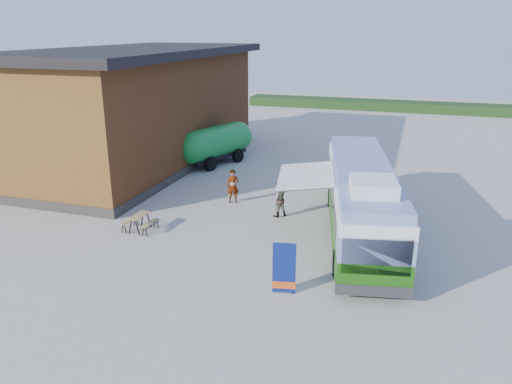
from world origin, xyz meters
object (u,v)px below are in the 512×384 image
(bus, at_px, (361,197))
(person_a, at_px, (233,186))
(picnic_table, at_px, (140,219))
(slurry_tanker, at_px, (215,143))
(person_b, at_px, (278,199))
(banner, at_px, (284,273))

(bus, relative_size, person_a, 6.90)
(bus, height_order, picnic_table, bus)
(picnic_table, height_order, person_a, person_a)
(picnic_table, distance_m, slurry_tanker, 11.77)
(person_b, relative_size, slurry_tanker, 0.26)
(person_a, height_order, slurry_tanker, slurry_tanker)
(person_b, bearing_deg, banner, 66.58)
(person_b, bearing_deg, picnic_table, -6.58)
(person_a, bearing_deg, picnic_table, -137.70)
(picnic_table, bearing_deg, banner, -22.13)
(picnic_table, height_order, person_b, person_b)
(slurry_tanker, bearing_deg, person_a, -41.15)
(picnic_table, distance_m, person_a, 5.56)
(banner, relative_size, person_a, 1.06)
(bus, relative_size, banner, 6.51)
(bus, height_order, person_a, bus)
(bus, distance_m, banner, 6.30)
(person_b, bearing_deg, bus, 124.04)
(person_a, xyz_separation_m, person_b, (2.76, -1.21, -0.01))
(person_a, distance_m, person_b, 3.01)
(banner, height_order, person_a, banner)
(person_a, bearing_deg, slurry_tanker, 100.07)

